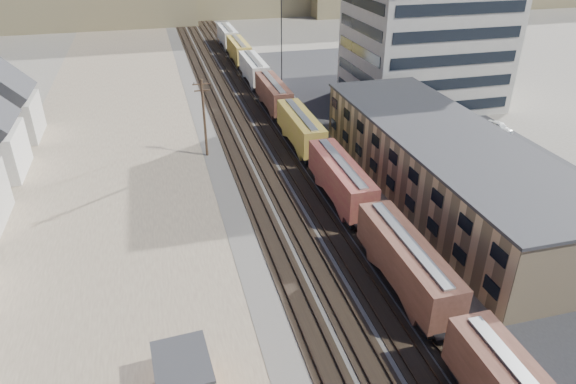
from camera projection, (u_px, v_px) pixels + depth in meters
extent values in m
cube|color=#4C4742|center=(259.00, 127.00, 74.64)|extent=(18.00, 200.00, 0.06)
cube|color=#715F4E|center=(114.00, 172.00, 61.60)|extent=(24.00, 180.00, 0.03)
cube|color=#232326|center=(448.00, 152.00, 66.89)|extent=(26.00, 120.00, 0.04)
cube|color=black|center=(225.00, 130.00, 73.48)|extent=(2.60, 200.00, 0.08)
cube|color=#38281E|center=(220.00, 130.00, 73.26)|extent=(0.08, 200.00, 0.16)
cube|color=#38281E|center=(230.00, 129.00, 73.58)|extent=(0.08, 200.00, 0.16)
cube|color=black|center=(245.00, 128.00, 74.16)|extent=(2.60, 200.00, 0.08)
cube|color=#38281E|center=(241.00, 128.00, 73.94)|extent=(0.08, 200.00, 0.16)
cube|color=#38281E|center=(250.00, 127.00, 74.26)|extent=(0.08, 200.00, 0.16)
cube|color=black|center=(266.00, 126.00, 74.84)|extent=(2.60, 200.00, 0.08)
cube|color=#38281E|center=(261.00, 126.00, 74.62)|extent=(0.08, 200.00, 0.16)
cube|color=#38281E|center=(270.00, 125.00, 74.94)|extent=(0.08, 200.00, 0.16)
cube|color=black|center=(284.00, 124.00, 75.47)|extent=(2.60, 200.00, 0.08)
cube|color=#38281E|center=(279.00, 124.00, 75.25)|extent=(0.08, 200.00, 0.16)
cube|color=#38281E|center=(289.00, 123.00, 75.58)|extent=(0.08, 200.00, 0.16)
cube|color=black|center=(473.00, 375.00, 33.46)|extent=(2.20, 2.20, 0.90)
cube|color=black|center=(434.00, 323.00, 37.76)|extent=(2.20, 2.20, 0.90)
cube|color=black|center=(378.00, 247.00, 46.39)|extent=(2.20, 2.20, 0.90)
cube|color=#4E2C21|center=(406.00, 260.00, 41.05)|extent=(3.00, 13.34, 3.40)
cube|color=#B7B7B2|center=(409.00, 241.00, 40.21)|extent=(0.90, 12.32, 0.16)
cube|color=black|center=(357.00, 219.00, 50.68)|extent=(2.20, 2.20, 0.90)
cube|color=black|center=(325.00, 175.00, 59.31)|extent=(2.20, 2.20, 0.90)
cube|color=maroon|center=(341.00, 177.00, 53.98)|extent=(3.00, 13.34, 3.40)
cube|color=#B7B7B2|center=(342.00, 162.00, 53.13)|extent=(0.90, 12.33, 0.16)
cube|color=black|center=(312.00, 157.00, 63.61)|extent=(2.20, 2.20, 0.90)
cube|color=black|center=(290.00, 129.00, 72.24)|extent=(2.20, 2.20, 0.90)
cube|color=#AE992E|center=(301.00, 127.00, 66.90)|extent=(3.00, 13.34, 3.40)
cube|color=#B7B7B2|center=(301.00, 114.00, 66.06)|extent=(0.90, 12.33, 0.16)
cube|color=black|center=(281.00, 117.00, 76.53)|extent=(2.20, 2.20, 0.90)
cube|color=black|center=(266.00, 96.00, 85.16)|extent=(2.20, 2.20, 0.90)
cube|color=#4E2C21|center=(273.00, 93.00, 79.83)|extent=(3.00, 13.34, 3.40)
cube|color=#B7B7B2|center=(273.00, 81.00, 78.98)|extent=(0.90, 12.33, 0.16)
cube|color=black|center=(260.00, 88.00, 89.46)|extent=(2.20, 2.20, 0.90)
cube|color=black|center=(249.00, 73.00, 98.09)|extent=(2.20, 2.20, 0.90)
cube|color=#B3B0A8|center=(254.00, 68.00, 92.75)|extent=(3.00, 13.34, 3.40)
cube|color=#B7B7B2|center=(253.00, 58.00, 91.91)|extent=(0.90, 12.32, 0.16)
cube|color=black|center=(244.00, 66.00, 102.38)|extent=(2.20, 2.20, 0.90)
cube|color=black|center=(235.00, 54.00, 111.01)|extent=(2.20, 2.20, 0.90)
cube|color=#AE992E|center=(239.00, 49.00, 105.68)|extent=(3.00, 13.34, 3.40)
cube|color=#B7B7B2|center=(239.00, 41.00, 104.83)|extent=(0.90, 12.32, 0.16)
cube|color=black|center=(231.00, 49.00, 115.31)|extent=(2.20, 2.20, 0.90)
cube|color=black|center=(225.00, 40.00, 123.94)|extent=(2.20, 2.20, 0.90)
cube|color=#B3B0A8|center=(227.00, 35.00, 118.60)|extent=(3.00, 13.34, 3.40)
cube|color=#B7B7B2|center=(227.00, 27.00, 117.76)|extent=(0.90, 12.32, 0.16)
cube|color=tan|center=(443.00, 165.00, 55.15)|extent=(12.00, 40.00, 7.00)
cube|color=#2D2D30|center=(448.00, 134.00, 53.44)|extent=(12.40, 40.40, 0.30)
cube|color=black|center=(390.00, 183.00, 54.39)|extent=(0.12, 36.00, 1.20)
cube|color=black|center=(393.00, 157.00, 52.96)|extent=(0.12, 36.00, 1.20)
cube|color=#9E998E|center=(424.00, 46.00, 81.00)|extent=(22.00, 18.00, 18.00)
cube|color=black|center=(359.00, 50.00, 78.49)|extent=(0.12, 16.00, 16.00)
cube|color=black|center=(455.00, 60.00, 73.30)|extent=(20.00, 0.12, 16.00)
cylinder|color=#382619|center=(204.00, 119.00, 63.55)|extent=(0.32, 0.32, 10.00)
cube|color=#382619|center=(202.00, 84.00, 61.46)|extent=(2.20, 0.14, 0.14)
cube|color=#382619|center=(202.00, 90.00, 61.84)|extent=(1.90, 0.14, 0.14)
cylinder|color=black|center=(206.00, 82.00, 61.53)|extent=(0.08, 0.08, 0.22)
cylinder|color=black|center=(282.00, 48.00, 80.25)|extent=(0.16, 0.16, 18.00)
cube|color=#9E998E|center=(7.00, 119.00, 69.88)|extent=(8.00, 8.00, 5.50)
cube|color=#2D2D30|center=(0.00, 93.00, 68.15)|extent=(8.15, 8.16, 8.15)
cube|color=#C46012|center=(184.00, 380.00, 32.13)|extent=(3.27, 4.21, 3.02)
cube|color=#2D2D30|center=(182.00, 362.00, 31.36)|extent=(3.69, 4.63, 0.25)
cube|color=black|center=(209.00, 373.00, 32.52)|extent=(0.16, 1.01, 1.01)
imported|color=navy|center=(467.00, 140.00, 68.41)|extent=(3.78, 5.83, 1.49)
imported|color=white|center=(499.00, 127.00, 72.82)|extent=(2.60, 4.53, 1.45)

